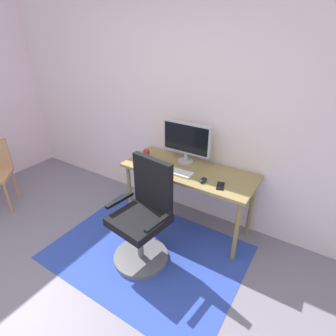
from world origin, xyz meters
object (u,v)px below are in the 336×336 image
at_px(keyboard, 173,171).
at_px(cell_phone, 220,186).
at_px(computer_mouse, 203,180).
at_px(monitor, 186,140).
at_px(desk, 188,176).
at_px(office_chair, 143,222).
at_px(coffee_cup, 146,154).

height_order(keyboard, cell_phone, keyboard).
bearing_deg(computer_mouse, monitor, 140.83).
bearing_deg(keyboard, computer_mouse, -2.94).
bearing_deg(cell_phone, computer_mouse, 166.36).
height_order(desk, computer_mouse, computer_mouse).
bearing_deg(desk, office_chair, -99.68).
bearing_deg(computer_mouse, desk, 148.63).
bearing_deg(coffee_cup, desk, 1.18).
xyz_separation_m(monitor, office_chair, (0.01, -0.81, -0.56)).
distance_m(desk, computer_mouse, 0.29).
bearing_deg(coffee_cup, office_chair, -56.53).
distance_m(computer_mouse, cell_phone, 0.18).
relative_size(desk, monitor, 2.52).
xyz_separation_m(desk, computer_mouse, (0.24, -0.14, 0.10)).
distance_m(desk, office_chair, 0.70).
xyz_separation_m(keyboard, office_chair, (0.00, -0.53, -0.31)).
relative_size(monitor, coffee_cup, 5.77).
xyz_separation_m(desk, keyboard, (-0.12, -0.13, 0.09)).
relative_size(computer_mouse, coffee_cup, 1.07).
distance_m(keyboard, cell_phone, 0.53).
bearing_deg(coffee_cup, keyboard, -15.20).
xyz_separation_m(monitor, coffee_cup, (-0.42, -0.16, -0.21)).
xyz_separation_m(monitor, cell_phone, (0.53, -0.28, -0.26)).
xyz_separation_m(keyboard, computer_mouse, (0.35, -0.02, 0.01)).
bearing_deg(office_chair, computer_mouse, 63.60).
distance_m(desk, cell_phone, 0.44).
xyz_separation_m(computer_mouse, coffee_cup, (-0.78, 0.13, 0.03)).
xyz_separation_m(monitor, keyboard, (0.00, -0.27, -0.25)).
distance_m(coffee_cup, office_chair, 0.85).
distance_m(keyboard, computer_mouse, 0.35).
height_order(monitor, cell_phone, monitor).
distance_m(coffee_cup, cell_phone, 0.96).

